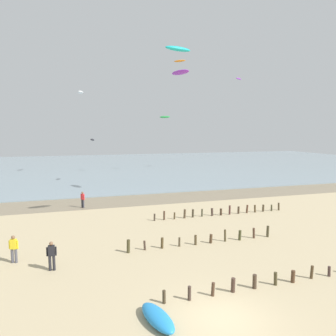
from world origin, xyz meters
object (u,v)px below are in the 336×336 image
(person_by_waterline, at_px, (14,248))
(grounded_kite, at_px, (158,317))
(kite_aloft_2, at_px, (180,61))
(kite_aloft_0, at_px, (239,79))
(kite_aloft_5, at_px, (178,49))
(kite_aloft_4, at_px, (92,140))
(person_mid_beach, at_px, (83,199))
(kite_aloft_3, at_px, (165,117))
(kite_aloft_6, at_px, (80,92))
(person_left_flank, at_px, (52,255))
(kite_aloft_1, at_px, (180,72))

(person_by_waterline, relative_size, grounded_kite, 0.70)
(kite_aloft_2, bearing_deg, kite_aloft_0, -118.40)
(grounded_kite, relative_size, kite_aloft_5, 1.06)
(kite_aloft_2, height_order, kite_aloft_4, kite_aloft_2)
(person_mid_beach, height_order, kite_aloft_3, kite_aloft_3)
(kite_aloft_3, distance_m, kite_aloft_4, 18.09)
(person_by_waterline, bearing_deg, person_mid_beach, 71.29)
(kite_aloft_3, relative_size, kite_aloft_6, 0.80)
(kite_aloft_3, height_order, kite_aloft_5, kite_aloft_5)
(person_mid_beach, distance_m, kite_aloft_4, 17.39)
(kite_aloft_0, height_order, kite_aloft_4, kite_aloft_0)
(kite_aloft_4, bearing_deg, kite_aloft_0, 111.63)
(kite_aloft_0, relative_size, kite_aloft_2, 0.88)
(person_by_waterline, xyz_separation_m, kite_aloft_2, (21.50, 31.58, 18.88))
(kite_aloft_4, height_order, kite_aloft_5, kite_aloft_5)
(kite_aloft_2, xyz_separation_m, kite_aloft_3, (-0.30, 7.89, -9.00))
(grounded_kite, bearing_deg, person_by_waterline, 26.32)
(kite_aloft_0, distance_m, kite_aloft_4, 31.61)
(kite_aloft_0, xyz_separation_m, kite_aloft_4, (-28.67, -6.67, -11.54))
(person_left_flank, height_order, kite_aloft_0, kite_aloft_0)
(kite_aloft_2, relative_size, kite_aloft_3, 0.95)
(person_left_flank, xyz_separation_m, kite_aloft_1, (13.79, 17.34, 13.92))
(kite_aloft_0, bearing_deg, kite_aloft_6, -38.03)
(person_by_waterline, xyz_separation_m, kite_aloft_3, (21.20, 39.46, 9.87))
(kite_aloft_6, bearing_deg, kite_aloft_1, -143.26)
(person_by_waterline, distance_m, kite_aloft_1, 26.32)
(person_left_flank, height_order, kite_aloft_1, kite_aloft_1)
(kite_aloft_0, distance_m, kite_aloft_2, 14.65)
(person_left_flank, distance_m, kite_aloft_6, 43.18)
(person_by_waterline, height_order, kite_aloft_4, kite_aloft_4)
(person_by_waterline, bearing_deg, kite_aloft_1, 44.07)
(person_left_flank, relative_size, kite_aloft_4, 0.94)
(grounded_kite, distance_m, kite_aloft_3, 51.13)
(kite_aloft_1, height_order, kite_aloft_6, kite_aloft_1)
(person_mid_beach, relative_size, kite_aloft_3, 0.78)
(person_by_waterline, bearing_deg, kite_aloft_5, 19.46)
(person_mid_beach, xyz_separation_m, kite_aloft_5, (7.42, -9.04, 13.55))
(kite_aloft_1, bearing_deg, kite_aloft_6, -177.82)
(grounded_kite, distance_m, kite_aloft_1, 29.57)
(grounded_kite, height_order, kite_aloft_4, kite_aloft_4)
(person_left_flank, distance_m, kite_aloft_0, 53.25)
(kite_aloft_4, bearing_deg, person_by_waterline, -4.18)
(person_left_flank, bearing_deg, kite_aloft_1, 51.51)
(kite_aloft_4, bearing_deg, kite_aloft_1, 42.46)
(kite_aloft_1, bearing_deg, kite_aloft_2, 138.94)
(person_left_flank, xyz_separation_m, kite_aloft_0, (33.07, 37.97, 17.33))
(person_left_flank, bearing_deg, person_by_waterline, 141.39)
(kite_aloft_2, distance_m, kite_aloft_4, 19.90)
(kite_aloft_1, relative_size, kite_aloft_4, 1.57)
(person_by_waterline, xyz_separation_m, kite_aloft_5, (11.90, 4.21, 13.55))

